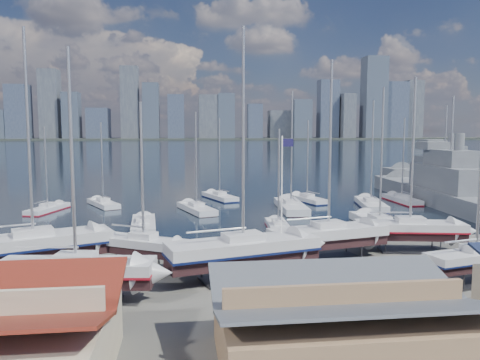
{
  "coord_description": "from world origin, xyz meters",
  "views": [
    {
      "loc": [
        -7.62,
        -46.77,
        11.3
      ],
      "look_at": [
        -0.86,
        8.0,
        5.5
      ],
      "focal_mm": 35.0,
      "sensor_mm": 36.0,
      "label": 1
    }
  ],
  "objects": [
    {
      "name": "sailboat_moored_1",
      "position": [
        -26.48,
        20.76,
        0.31
      ],
      "size": [
        4.54,
        8.64,
        12.44
      ],
      "rotation": [
        0.0,
        0.0,
        1.29
      ],
      "color": "black",
      "rests_on": "water"
    },
    {
      "name": "sailboat_moored_6",
      "position": [
        3.17,
        4.82,
        0.31
      ],
      "size": [
        2.77,
        8.2,
        12.07
      ],
      "rotation": [
        0.0,
        0.0,
        1.51
      ],
      "color": "black",
      "rests_on": "water"
    },
    {
      "name": "sailboat_moored_5",
      "position": [
        -1.6,
        29.58,
        0.31
      ],
      "size": [
        5.66,
        9.69,
        14.0
      ],
      "rotation": [
        0.0,
        0.0,
        1.92
      ],
      "color": "black",
      "rests_on": "water"
    },
    {
      "name": "naval_ship_west",
      "position": [
        44.96,
        41.83,
        1.66
      ],
      "size": [
        7.61,
        43.45,
        17.9
      ],
      "rotation": [
        0.0,
        0.0,
        1.59
      ],
      "color": "slate",
      "rests_on": "water"
    },
    {
      "name": "sailboat_cradle_1",
      "position": [
        -14.66,
        -15.77,
        2.1
      ],
      "size": [
        10.56,
        4.13,
        16.57
      ],
      "rotation": [
        0.0,
        0.0,
        -0.12
      ],
      "color": "#2D2D33",
      "rests_on": "ground"
    },
    {
      "name": "sailboat_cradle_3",
      "position": [
        -3.11,
        -12.2,
        2.22
      ],
      "size": [
        12.29,
        6.33,
        18.89
      ],
      "rotation": [
        0.0,
        0.0,
        0.27
      ],
      "color": "#2D2D33",
      "rests_on": "ground"
    },
    {
      "name": "sailboat_moored_7",
      "position": [
        7.69,
        17.74,
        0.32
      ],
      "size": [
        3.92,
        11.83,
        17.62
      ],
      "rotation": [
        0.0,
        0.0,
        1.51
      ],
      "color": "black",
      "rests_on": "water"
    },
    {
      "name": "ground",
      "position": [
        0.0,
        -10.0,
        0.0
      ],
      "size": [
        1400.0,
        1400.0,
        0.0
      ],
      "primitive_type": "plane",
      "color": "#605E59",
      "rests_on": "ground"
    },
    {
      "name": "sailboat_moored_4",
      "position": [
        -5.76,
        18.04,
        0.32
      ],
      "size": [
        5.58,
        10.0,
        14.55
      ],
      "rotation": [
        0.0,
        0.0,
        1.89
      ],
      "color": "black",
      "rests_on": "water"
    },
    {
      "name": "sailboat_moored_8",
      "position": [
        12.1,
        25.37,
        0.31
      ],
      "size": [
        5.12,
        9.4,
        13.54
      ],
      "rotation": [
        0.0,
        0.0,
        1.87
      ],
      "color": "black",
      "rests_on": "water"
    },
    {
      "name": "sailboat_moored_3",
      "position": [
        -12.21,
        7.66,
        0.31
      ],
      "size": [
        3.36,
        9.8,
        14.41
      ],
      "rotation": [
        0.0,
        0.0,
        1.64
      ],
      "color": "black",
      "rests_on": "water"
    },
    {
      "name": "sailboat_cradle_6",
      "position": [
        13.54,
        -5.85,
        2.08
      ],
      "size": [
        10.36,
        4.58,
        16.18
      ],
      "rotation": [
        0.0,
        0.0,
        -0.18
      ],
      "color": "#2D2D33",
      "rests_on": "ground"
    },
    {
      "name": "sailboat_cradle_0",
      "position": [
        -19.44,
        -8.72,
        2.24
      ],
      "size": [
        12.37,
        7.84,
        19.17
      ],
      "rotation": [
        0.0,
        0.0,
        0.41
      ],
      "color": "#2D2D33",
      "rests_on": "ground"
    },
    {
      "name": "far_shore",
      "position": [
        0.0,
        560.0,
        1.1
      ],
      "size": [
        1400.0,
        80.0,
        2.2
      ],
      "primitive_type": "cube",
      "color": "#2D332D",
      "rests_on": "ground"
    },
    {
      "name": "sailboat_cradle_4",
      "position": [
        5.05,
        -7.68,
        2.14
      ],
      "size": [
        11.07,
        5.4,
        17.3
      ],
      "rotation": [
        0.0,
        0.0,
        0.24
      ],
      "color": "#2D2D33",
      "rests_on": "ground"
    },
    {
      "name": "sailboat_cradle_5",
      "position": [
        13.79,
        -15.49,
        1.94
      ],
      "size": [
        8.44,
        4.14,
        13.36
      ],
      "rotation": [
        0.0,
        0.0,
        0.24
      ],
      "color": "#2D2D33",
      "rests_on": "ground"
    },
    {
      "name": "sailboat_moored_10",
      "position": [
        19.9,
        18.57,
        0.31
      ],
      "size": [
        5.15,
        11.38,
        16.44
      ],
      "rotation": [
        0.0,
        0.0,
        1.38
      ],
      "color": "black",
      "rests_on": "water"
    },
    {
      "name": "sailboat_cradle_2",
      "position": [
        -10.89,
        -8.36,
        1.96
      ],
      "size": [
        8.28,
        6.12,
        13.62
      ],
      "rotation": [
        0.0,
        0.0,
        -0.52
      ],
      "color": "#2D2D33",
      "rests_on": "ground"
    },
    {
      "name": "car_a",
      "position": [
        -14.45,
        -21.31,
        0.74
      ],
      "size": [
        2.17,
        4.48,
        1.48
      ],
      "primitive_type": "imported",
      "rotation": [
        0.0,
        0.0,
        -0.1
      ],
      "color": "gray",
      "rests_on": "ground"
    },
    {
      "name": "naval_ship_east",
      "position": [
        32.38,
        18.98,
        1.66
      ],
      "size": [
        10.17,
        45.49,
        18.06
      ],
      "rotation": [
        0.0,
        0.0,
        1.5
      ],
      "color": "slate",
      "rests_on": "water"
    },
    {
      "name": "sailboat_moored_2",
      "position": [
        -19.51,
        24.56,
        0.32
      ],
      "size": [
        6.08,
        8.88,
        13.15
      ],
      "rotation": [
        0.0,
        0.0,
        2.04
      ],
      "color": "black",
      "rests_on": "water"
    },
    {
      "name": "flagpole",
      "position": [
        0.35,
        -10.18,
        6.23
      ],
      "size": [
        0.97,
        0.12,
        10.92
      ],
      "color": "white",
      "rests_on": "ground"
    },
    {
      "name": "skyline",
      "position": [
        -7.83,
        553.76,
        39.09
      ],
      "size": [
        639.14,
        43.8,
        107.69
      ],
      "color": "#475166",
      "rests_on": "far_shore"
    },
    {
      "name": "car_c",
      "position": [
        -2.58,
        -19.86,
        0.78
      ],
      "size": [
        3.49,
        6.0,
        1.57
      ],
      "primitive_type": "imported",
      "rotation": [
        0.0,
        0.0,
        -0.16
      ],
      "color": "gray",
      "rests_on": "ground"
    },
    {
      "name": "shed_grey",
      "position": [
        0.0,
        -26.0,
        2.15
      ],
      "size": [
        12.6,
        8.4,
        4.17
      ],
      "color": "#8C6B4C",
      "rests_on": "ground"
    },
    {
      "name": "sailboat_moored_11",
      "position": [
        26.89,
        22.98,
        0.31
      ],
      "size": [
        2.63,
        9.33,
        13.94
      ],
      "rotation": [
        0.0,
        0.0,
        1.57
      ],
      "color": "black",
      "rests_on": "water"
    },
    {
      "name": "sailboat_moored_9",
      "position": [
        15.18,
        4.61,
        0.32
      ],
      "size": [
        3.35,
        11.32,
        17.02
      ],
      "rotation": [
        0.0,
        0.0,
        1.59
      ],
      "color": "black",
      "rests_on": "water"
    },
    {
      "name": "car_b",
      "position": [
        -2.83,
        -21.4,
        0.8
      ],
      "size": [
        5.14,
        3.03,
        1.6
      ],
      "primitive_type": "imported",
      "rotation": [
        0.0,
        0.0,
        1.28
      ],
      "color": "gray",
      "rests_on": "ground"
    },
    {
      "name": "water",
      "position": [
        0.0,
        300.0,
        -0.15
      ],
      "size": [
        1400.0,
        600.0,
        0.4
      ],
      "primitive_type": "cube",
      "color": "#182338",
      "rests_on": "ground"
    }
  ]
}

